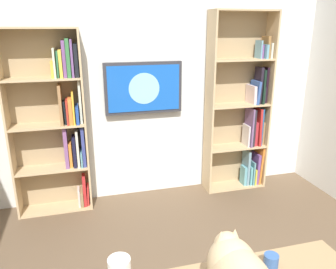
{
  "coord_description": "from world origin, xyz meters",
  "views": [
    {
      "loc": [
        0.77,
        1.63,
        2.03
      ],
      "look_at": [
        0.05,
        -1.02,
        1.15
      ],
      "focal_mm": 35.46,
      "sensor_mm": 36.0,
      "label": 1
    }
  ],
  "objects_px": {
    "bookshelf_left": "(244,112)",
    "coffee_mug": "(271,262)",
    "bookshelf_right": "(58,121)",
    "wall_mounted_tv": "(144,88)"
  },
  "relations": [
    {
      "from": "bookshelf_left",
      "to": "bookshelf_right",
      "type": "bearing_deg",
      "value": -0.0
    },
    {
      "from": "coffee_mug",
      "to": "bookshelf_left",
      "type": "bearing_deg",
      "value": -114.05
    },
    {
      "from": "bookshelf_right",
      "to": "wall_mounted_tv",
      "type": "relative_size",
      "value": 2.24
    },
    {
      "from": "wall_mounted_tv",
      "to": "coffee_mug",
      "type": "bearing_deg",
      "value": 94.71
    },
    {
      "from": "bookshelf_left",
      "to": "bookshelf_right",
      "type": "xyz_separation_m",
      "value": [
        2.25,
        -0.0,
        0.05
      ]
    },
    {
      "from": "bookshelf_right",
      "to": "wall_mounted_tv",
      "type": "bearing_deg",
      "value": -175.22
    },
    {
      "from": "bookshelf_right",
      "to": "coffee_mug",
      "type": "height_order",
      "value": "bookshelf_right"
    },
    {
      "from": "bookshelf_right",
      "to": "coffee_mug",
      "type": "relative_size",
      "value": 21.24
    },
    {
      "from": "bookshelf_left",
      "to": "coffee_mug",
      "type": "bearing_deg",
      "value": 65.95
    },
    {
      "from": "bookshelf_right",
      "to": "wall_mounted_tv",
      "type": "distance_m",
      "value": 1.03
    }
  ]
}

